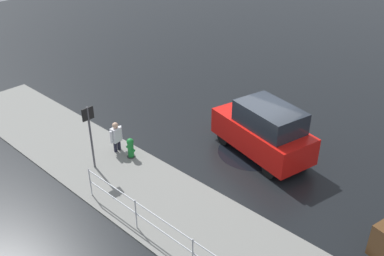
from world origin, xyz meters
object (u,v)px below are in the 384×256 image
Objects in this scene: pedestrian at (116,136)px; sign_post at (90,129)px; moving_hatchback at (264,130)px; fire_hydrant at (131,148)px.

sign_post is (-0.28, 1.23, 0.90)m from pedestrian.
sign_post is at bearing 51.24° from moving_hatchback.
fire_hydrant is (3.37, 3.42, -0.63)m from moving_hatchback.
fire_hydrant is at bearing -108.10° from sign_post.
pedestrian is 1.54m from sign_post.
pedestrian is (4.07, 3.50, -0.34)m from moving_hatchback.
sign_post reaches higher than moving_hatchback.
moving_hatchback reaches higher than pedestrian.
moving_hatchback is 1.75× the size of sign_post.
sign_post is at bearing 102.77° from pedestrian.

